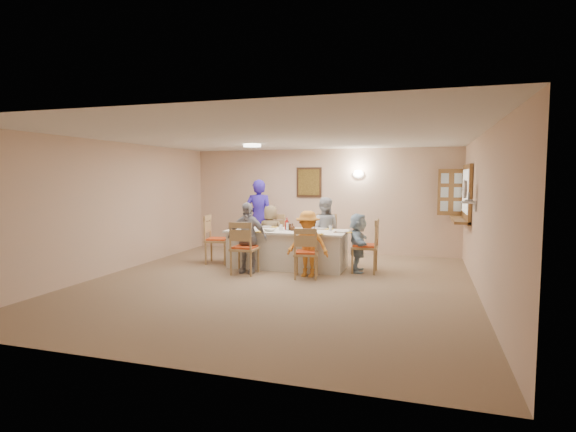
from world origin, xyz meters
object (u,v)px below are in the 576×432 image
(diner_back_right, at_px, (324,230))
(dining_table, at_px, (288,249))
(chair_front_right, at_px, (306,252))
(serving_hatch, at_px, (467,194))
(desk_fan, at_px, (467,193))
(diner_right_end, at_px, (358,243))
(condiment_ketchup, at_px, (287,224))
(diner_front_left, at_px, (247,238))
(caregiver, at_px, (259,218))
(chair_left_end, at_px, (218,239))
(chair_front_left, at_px, (245,247))
(chair_right_end, at_px, (365,246))
(diner_back_left, at_px, (271,233))
(diner_front_right, at_px, (308,244))
(chair_back_right, at_px, (325,238))
(chair_back_left, at_px, (272,237))

(diner_back_right, bearing_deg, dining_table, 47.43)
(chair_front_right, xyz_separation_m, diner_back_right, (0.00, 1.48, 0.23))
(serving_hatch, xyz_separation_m, desk_fan, (-0.11, -1.35, 0.05))
(chair_front_right, relative_size, diner_right_end, 0.82)
(dining_table, relative_size, diner_back_right, 1.71)
(dining_table, xyz_separation_m, condiment_ketchup, (-0.03, 0.05, 0.51))
(diner_front_left, height_order, caregiver, caregiver)
(dining_table, bearing_deg, caregiver, 132.40)
(chair_left_end, bearing_deg, chair_front_left, -140.08)
(desk_fan, distance_m, chair_right_end, 2.08)
(serving_hatch, relative_size, chair_front_right, 1.60)
(diner_back_left, height_order, diner_right_end, diner_back_left)
(caregiver, bearing_deg, chair_front_left, 94.45)
(chair_front_left, relative_size, condiment_ketchup, 4.01)
(serving_hatch, distance_m, diner_front_right, 3.40)
(dining_table, distance_m, diner_back_left, 0.93)
(chair_right_end, relative_size, diner_front_left, 0.77)
(chair_right_end, bearing_deg, chair_back_right, -130.66)
(chair_back_left, xyz_separation_m, diner_back_left, (0.00, -0.12, 0.11))
(chair_right_end, xyz_separation_m, diner_right_end, (-0.13, 0.00, 0.05))
(serving_hatch, relative_size, diner_back_right, 1.07)
(caregiver, xyz_separation_m, condiment_ketchup, (1.02, -1.10, -0.00))
(dining_table, height_order, chair_front_right, chair_front_right)
(chair_front_left, height_order, chair_front_right, chair_front_left)
(chair_back_left, relative_size, diner_front_right, 0.82)
(chair_left_end, xyz_separation_m, diner_front_left, (0.95, -0.68, 0.16))
(diner_front_left, bearing_deg, dining_table, 48.05)
(diner_front_right, height_order, diner_right_end, diner_front_right)
(chair_back_right, relative_size, diner_front_right, 0.85)
(diner_right_end, bearing_deg, caregiver, 57.48)
(desk_fan, xyz_separation_m, chair_front_left, (-3.92, -0.43, -1.05))
(chair_front_left, bearing_deg, caregiver, -77.81)
(chair_left_end, bearing_deg, serving_hatch, -88.89)
(chair_back_right, height_order, diner_front_right, diner_front_right)
(dining_table, xyz_separation_m, chair_front_left, (-0.60, -0.80, 0.12))
(diner_back_right, distance_m, caregiver, 1.73)
(desk_fan, bearing_deg, caregiver, 160.76)
(desk_fan, relative_size, caregiver, 0.17)
(chair_right_end, relative_size, diner_front_right, 0.85)
(desk_fan, bearing_deg, diner_front_left, -175.54)
(caregiver, bearing_deg, desk_fan, 152.22)
(serving_hatch, bearing_deg, caregiver, 177.77)
(chair_left_end, xyz_separation_m, diner_front_right, (2.15, -0.68, 0.09))
(chair_back_right, distance_m, diner_front_right, 1.48)
(diner_front_right, distance_m, diner_right_end, 1.07)
(dining_table, bearing_deg, chair_front_left, -126.87)
(chair_left_end, height_order, diner_right_end, diner_right_end)
(diner_back_left, height_order, condiment_ketchup, diner_back_left)
(desk_fan, height_order, chair_left_end, desk_fan)
(serving_hatch, distance_m, chair_front_left, 4.51)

